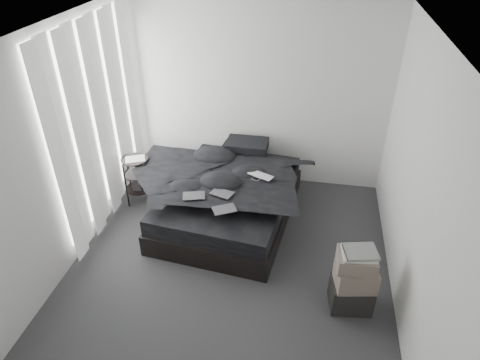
% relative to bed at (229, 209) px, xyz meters
% --- Properties ---
extents(floor, '(3.60, 4.20, 0.01)m').
position_rel_bed_xyz_m(floor, '(0.19, -1.02, -0.14)').
color(floor, '#343436').
rests_on(floor, ground).
extents(ceiling, '(3.60, 4.20, 0.01)m').
position_rel_bed_xyz_m(ceiling, '(0.19, -1.02, 2.46)').
color(ceiling, white).
rests_on(ceiling, ground).
extents(wall_back, '(3.60, 0.01, 2.60)m').
position_rel_bed_xyz_m(wall_back, '(0.19, 1.08, 1.16)').
color(wall_back, silver).
rests_on(wall_back, ground).
extents(wall_left, '(0.01, 4.20, 2.60)m').
position_rel_bed_xyz_m(wall_left, '(-1.61, -1.02, 1.16)').
color(wall_left, silver).
rests_on(wall_left, ground).
extents(wall_right, '(0.01, 4.20, 2.60)m').
position_rel_bed_xyz_m(wall_right, '(1.99, -1.02, 1.16)').
color(wall_right, silver).
rests_on(wall_right, ground).
extents(window_left, '(0.02, 2.00, 2.30)m').
position_rel_bed_xyz_m(window_left, '(-1.59, -0.12, 1.21)').
color(window_left, white).
rests_on(window_left, wall_left).
extents(curtain_left, '(0.06, 2.12, 2.48)m').
position_rel_bed_xyz_m(curtain_left, '(-1.54, -0.12, 1.14)').
color(curtain_left, white).
rests_on(curtain_left, wall_left).
extents(bed, '(1.76, 2.19, 0.28)m').
position_rel_bed_xyz_m(bed, '(0.00, 0.00, 0.00)').
color(bed, black).
rests_on(bed, floor).
extents(mattress, '(1.69, 2.12, 0.22)m').
position_rel_bed_xyz_m(mattress, '(0.00, 0.00, 0.25)').
color(mattress, black).
rests_on(mattress, bed).
extents(duvet, '(1.68, 1.89, 0.24)m').
position_rel_bed_xyz_m(duvet, '(-0.01, -0.05, 0.47)').
color(duvet, black).
rests_on(duvet, mattress).
extents(pillow_lower, '(0.65, 0.48, 0.14)m').
position_rel_bed_xyz_m(pillow_lower, '(0.04, 0.79, 0.42)').
color(pillow_lower, black).
rests_on(pillow_lower, mattress).
extents(pillow_upper, '(0.57, 0.40, 0.13)m').
position_rel_bed_xyz_m(pillow_upper, '(0.11, 0.76, 0.56)').
color(pillow_upper, black).
rests_on(pillow_upper, pillow_lower).
extents(laptop, '(0.38, 0.32, 0.03)m').
position_rel_bed_xyz_m(laptop, '(0.38, 0.01, 0.60)').
color(laptop, silver).
rests_on(laptop, duvet).
extents(comic_a, '(0.29, 0.23, 0.01)m').
position_rel_bed_xyz_m(comic_a, '(-0.31, -0.51, 0.59)').
color(comic_a, black).
rests_on(comic_a, duvet).
extents(comic_b, '(0.30, 0.24, 0.01)m').
position_rel_bed_xyz_m(comic_b, '(0.00, -0.40, 0.60)').
color(comic_b, black).
rests_on(comic_b, duvet).
extents(comic_c, '(0.30, 0.27, 0.01)m').
position_rel_bed_xyz_m(comic_c, '(0.10, -0.70, 0.61)').
color(comic_c, black).
rests_on(comic_c, duvet).
extents(side_stand, '(0.44, 0.44, 0.66)m').
position_rel_bed_xyz_m(side_stand, '(-1.31, 0.16, 0.19)').
color(side_stand, black).
rests_on(side_stand, floor).
extents(papers, '(0.31, 0.28, 0.01)m').
position_rel_bed_xyz_m(papers, '(-1.30, 0.15, 0.53)').
color(papers, white).
rests_on(papers, side_stand).
extents(floor_books, '(0.17, 0.23, 0.15)m').
position_rel_bed_xyz_m(floor_books, '(-0.87, -0.53, -0.06)').
color(floor_books, black).
rests_on(floor_books, floor).
extents(box_lower, '(0.45, 0.37, 0.31)m').
position_rel_bed_xyz_m(box_lower, '(1.53, -1.24, 0.02)').
color(box_lower, black).
rests_on(box_lower, floor).
extents(box_mid, '(0.44, 0.37, 0.23)m').
position_rel_bed_xyz_m(box_mid, '(1.54, -1.25, 0.29)').
color(box_mid, '#6C6055').
rests_on(box_mid, box_lower).
extents(box_upper, '(0.39, 0.32, 0.16)m').
position_rel_bed_xyz_m(box_upper, '(1.52, -1.24, 0.48)').
color(box_upper, '#6C6055').
rests_on(box_upper, box_mid).
extents(art_book_white, '(0.34, 0.29, 0.03)m').
position_rel_bed_xyz_m(art_book_white, '(1.53, -1.24, 0.58)').
color(art_book_white, silver).
rests_on(art_book_white, box_upper).
extents(art_book_snake, '(0.35, 0.30, 0.03)m').
position_rel_bed_xyz_m(art_book_snake, '(1.54, -1.25, 0.61)').
color(art_book_snake, silver).
rests_on(art_book_snake, art_book_white).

